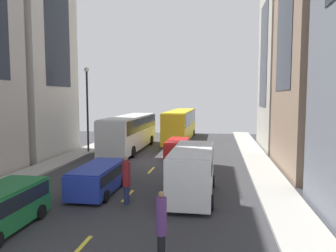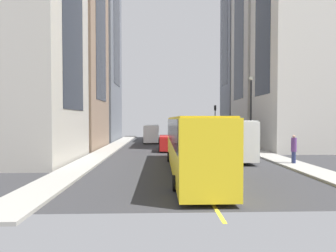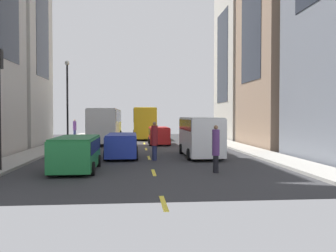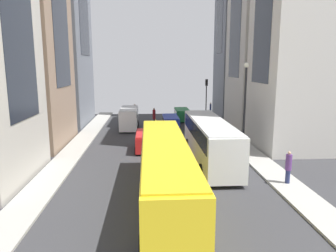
# 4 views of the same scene
# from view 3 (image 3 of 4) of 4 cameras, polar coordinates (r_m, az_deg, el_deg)

# --- Properties ---
(ground_plane) EXTENTS (41.80, 41.80, 0.00)m
(ground_plane) POSITION_cam_3_polar(r_m,az_deg,el_deg) (32.08, -3.64, -3.18)
(ground_plane) COLOR #333335
(sidewalk_west) EXTENTS (2.11, 44.00, 0.15)m
(sidewalk_west) POSITION_cam_3_polar(r_m,az_deg,el_deg) (32.81, -17.48, -3.02)
(sidewalk_west) COLOR #9E9B93
(sidewalk_west) RESTS_ON ground
(sidewalk_east) EXTENTS (2.11, 44.00, 0.15)m
(sidewalk_east) POSITION_cam_3_polar(r_m,az_deg,el_deg) (33.22, 10.03, -2.91)
(sidewalk_east) COLOR #9E9B93
(sidewalk_east) RESTS_ON ground
(lane_stripe_0) EXTENTS (0.16, 2.00, 0.01)m
(lane_stripe_0) POSITION_cam_3_polar(r_m,az_deg,el_deg) (11.31, -0.69, -12.09)
(lane_stripe_0) COLOR yellow
(lane_stripe_0) RESTS_ON ground
(lane_stripe_1) EXTENTS (0.16, 2.00, 0.01)m
(lane_stripe_1) POSITION_cam_3_polar(r_m,az_deg,el_deg) (17.19, -2.27, -7.35)
(lane_stripe_1) COLOR yellow
(lane_stripe_1) RESTS_ON ground
(lane_stripe_2) EXTENTS (0.16, 2.00, 0.01)m
(lane_stripe_2) POSITION_cam_3_polar(r_m,az_deg,el_deg) (23.13, -3.03, -5.04)
(lane_stripe_2) COLOR yellow
(lane_stripe_2) RESTS_ON ground
(lane_stripe_3) EXTENTS (0.16, 2.00, 0.01)m
(lane_stripe_3) POSITION_cam_3_polar(r_m,az_deg,el_deg) (29.09, -3.47, -3.67)
(lane_stripe_3) COLOR yellow
(lane_stripe_3) RESTS_ON ground
(lane_stripe_4) EXTENTS (0.16, 2.00, 0.01)m
(lane_stripe_4) POSITION_cam_3_polar(r_m,az_deg,el_deg) (35.07, -3.77, -2.76)
(lane_stripe_4) COLOR yellow
(lane_stripe_4) RESTS_ON ground
(lane_stripe_5) EXTENTS (0.16, 2.00, 0.01)m
(lane_stripe_5) POSITION_cam_3_polar(r_m,az_deg,el_deg) (41.05, -3.98, -2.12)
(lane_stripe_5) COLOR yellow
(lane_stripe_5) RESTS_ON ground
(lane_stripe_6) EXTENTS (0.16, 2.00, 0.01)m
(lane_stripe_6) POSITION_cam_3_polar(r_m,az_deg,el_deg) (47.04, -4.13, -1.65)
(lane_stripe_6) COLOR yellow
(lane_stripe_6) RESTS_ON ground
(lane_stripe_7) EXTENTS (0.16, 2.00, 0.01)m
(lane_stripe_7) POSITION_cam_3_polar(r_m,az_deg,el_deg) (53.03, -4.25, -1.28)
(lane_stripe_7) COLOR yellow
(lane_stripe_7) RESTS_ON ground
(building_east_1) EXTENTS (9.28, 9.41, 25.21)m
(building_east_1) POSITION_cam_3_polar(r_m,az_deg,el_deg) (35.27, 20.46, 17.85)
(building_east_1) COLOR #937760
(building_east_1) RESTS_ON ground
(building_east_2) EXTENTS (8.46, 8.97, 18.75)m
(building_east_2) POSITION_cam_3_polar(r_m,az_deg,el_deg) (43.64, 14.03, 10.39)
(building_east_2) COLOR #B7B2A8
(building_east_2) RESTS_ON ground
(city_bus_white) EXTENTS (2.80, 12.33, 3.35)m
(city_bus_white) POSITION_cam_3_polar(r_m,az_deg,el_deg) (37.42, -9.74, 0.56)
(city_bus_white) COLOR silver
(city_bus_white) RESTS_ON ground
(streetcar_yellow) EXTENTS (2.70, 14.47, 3.59)m
(streetcar_yellow) POSITION_cam_3_polar(r_m,az_deg,el_deg) (45.36, -3.85, 0.91)
(streetcar_yellow) COLOR yellow
(streetcar_yellow) RESTS_ON ground
(delivery_van_white) EXTENTS (2.25, 5.95, 2.58)m
(delivery_van_white) POSITION_cam_3_polar(r_m,az_deg,el_deg) (23.74, 5.11, -1.21)
(delivery_van_white) COLOR white
(delivery_van_white) RESTS_ON ground
(car_red_0) EXTENTS (1.92, 4.33, 1.63)m
(car_red_0) POSITION_cam_3_polar(r_m,az_deg,el_deg) (33.55, -1.44, -1.33)
(car_red_0) COLOR red
(car_red_0) RESTS_ON ground
(car_blue_1) EXTENTS (2.06, 4.64, 1.52)m
(car_blue_1) POSITION_cam_3_polar(r_m,az_deg,el_deg) (23.32, -7.32, -2.79)
(car_blue_1) COLOR #2338AD
(car_blue_1) RESTS_ON ground
(car_green_2) EXTENTS (2.08, 4.55, 1.67)m
(car_green_2) POSITION_cam_3_polar(r_m,az_deg,el_deg) (18.16, -14.30, -3.81)
(car_green_2) COLOR #1E7238
(car_green_2) RESTS_ON ground
(pedestrian_walking_far) EXTENTS (0.38, 0.38, 2.33)m
(pedestrian_walking_far) POSITION_cam_3_polar(r_m,az_deg,el_deg) (21.78, -2.14, -2.20)
(pedestrian_walking_far) COLOR navy
(pedestrian_walking_far) RESTS_ON ground
(pedestrian_crossing_mid) EXTENTS (0.40, 0.40, 2.12)m
(pedestrian_crossing_mid) POSITION_cam_3_polar(r_m,az_deg,el_deg) (43.44, -14.52, -0.30)
(pedestrian_crossing_mid) COLOR navy
(pedestrian_crossing_mid) RESTS_ON ground
(pedestrian_crossing_near) EXTENTS (0.35, 0.35, 2.25)m
(pedestrian_crossing_near) POSITION_cam_3_polar(r_m,az_deg,el_deg) (17.16, 7.56, -3.39)
(pedestrian_crossing_near) COLOR black
(pedestrian_crossing_near) RESTS_ON ground
(streetlamp_near) EXTENTS (0.44, 0.44, 7.77)m
(streetlamp_near) POSITION_cam_3_polar(r_m,az_deg,el_deg) (35.72, -15.60, 5.03)
(streetlamp_near) COLOR black
(streetlamp_near) RESTS_ON ground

